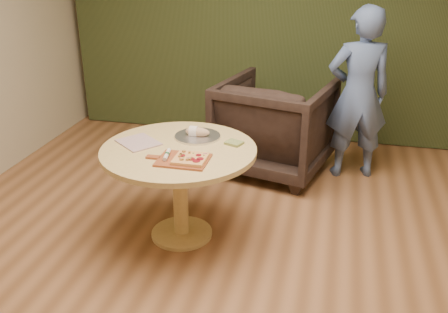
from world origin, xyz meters
name	(u,v)px	position (x,y,z in m)	size (l,w,h in m)	color
room_shell	(213,83)	(0.00, 0.00, 1.40)	(5.04, 6.04, 2.84)	#9A653D
curtain	(278,14)	(0.00, 2.90, 1.40)	(4.80, 0.14, 2.78)	#283317
pedestal_table	(179,165)	(-0.40, 0.50, 0.61)	(1.16, 1.16, 0.75)	#DABA70
pizza_paddle	(182,160)	(-0.30, 0.29, 0.76)	(0.45, 0.28, 0.01)	#954826
flatbread_pizza	(190,159)	(-0.24, 0.28, 0.78)	(0.22, 0.22, 0.04)	#E7A85A
cutlery_roll	(167,155)	(-0.42, 0.30, 0.78)	(0.06, 0.20, 0.03)	beige
newspaper	(139,142)	(-0.72, 0.53, 0.76)	(0.30, 0.25, 0.01)	beige
serving_tray	(198,136)	(-0.32, 0.75, 0.76)	(0.36, 0.36, 0.02)	silver
bread_roll	(196,132)	(-0.33, 0.75, 0.79)	(0.19, 0.09, 0.09)	tan
green_packet	(234,143)	(-0.01, 0.67, 0.76)	(0.12, 0.10, 0.02)	#5D6C30
armchair	(275,121)	(0.14, 1.90, 0.52)	(1.00, 0.94, 1.03)	black
person_standing	(358,94)	(0.90, 1.97, 0.82)	(0.60, 0.39, 1.65)	#506998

